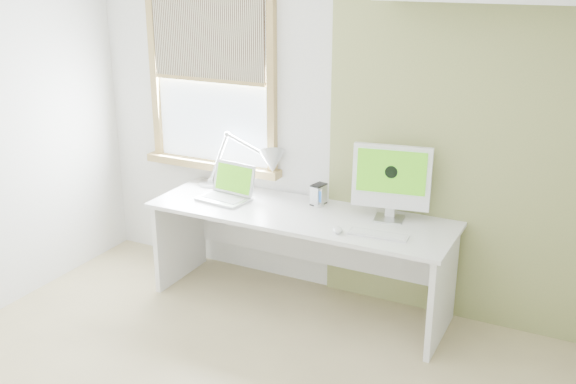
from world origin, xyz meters
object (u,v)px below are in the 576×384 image
Objects in this scene: laptop at (228,190)px; imac at (391,178)px; desk at (303,235)px; desk_lamp at (260,163)px; external_drive at (319,194)px.

imac is (1.21, 0.15, 0.23)m from laptop.
desk_lamp is at bearing 157.57° from desk.
external_drive is (0.66, 0.19, 0.01)m from laptop.
external_drive is at bearing -3.94° from desk_lamp.
desk_lamp is at bearing 176.06° from external_drive.
laptop is at bearing -164.23° from external_drive.
desk_lamp is (-0.45, 0.19, 0.43)m from desk.
external_drive reaches higher than desk.
laptop is 2.56× the size of external_drive.
desk_lamp reaches higher than desk.
imac is (1.06, -0.07, 0.06)m from desk_lamp.
desk_lamp is 1.06m from imac.
desk is at bearing -107.75° from external_drive.
desk is 0.66m from laptop.
imac reaches higher than desk.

